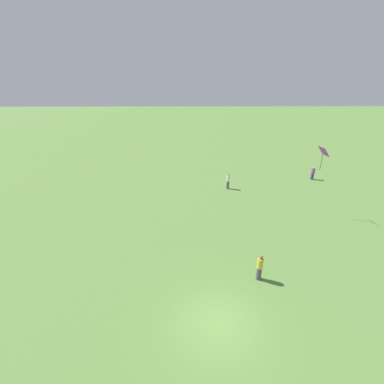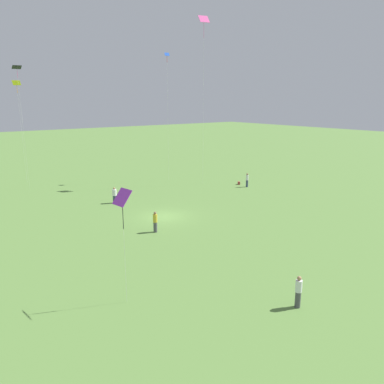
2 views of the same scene
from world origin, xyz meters
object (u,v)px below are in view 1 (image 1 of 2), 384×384
object	(u,v)px
person_4	(260,267)
kite_4	(323,153)
person_2	(228,181)
person_0	(313,173)

from	to	relation	value
person_4	kite_4	distance (m)	12.56
kite_4	person_2	bearing A→B (deg)	87.35
person_0	person_2	size ratio (longest dim) A/B	0.92
person_0	person_2	world-z (taller)	person_2
person_2	kite_4	xyz separation A→B (m)	(6.12, 7.22, 5.00)
person_0	person_4	bearing A→B (deg)	-165.84
person_2	kite_4	world-z (taller)	kite_4
person_2	person_4	distance (m)	15.01
person_0	person_4	world-z (taller)	person_4
person_0	kite_4	world-z (taller)	kite_4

